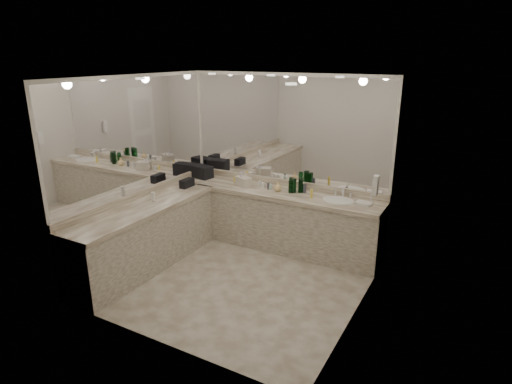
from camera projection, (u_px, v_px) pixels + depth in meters
The scene contains 38 objects.
floor at pixel (237, 279), 5.69m from camera, with size 3.20×3.20×0.00m, color beige.
ceiling at pixel (233, 77), 4.89m from camera, with size 3.20×3.20×0.00m, color white.
wall_back at pixel (286, 161), 6.54m from camera, with size 3.20×0.02×2.60m, color beige.
wall_left at pixel (138, 170), 6.02m from camera, with size 0.02×3.00×2.60m, color beige.
wall_right at pixel (363, 207), 4.55m from camera, with size 0.02×3.00×2.60m, color beige.
vanity_back_base at pixel (277, 220), 6.56m from camera, with size 3.20×0.60×0.84m, color beige.
vanity_back_top at pixel (277, 193), 6.41m from camera, with size 3.20×0.64×0.06m, color beige.
vanity_left_base at pixel (145, 239), 5.91m from camera, with size 0.60×2.40×0.84m, color beige.
vanity_left_top at pixel (143, 208), 5.76m from camera, with size 0.64×2.42×0.06m, color beige.
backsplash_back at pixel (285, 183), 6.63m from camera, with size 3.20×0.04×0.10m, color beige.
backsplash_left at pixel (142, 193), 6.12m from camera, with size 0.04×3.00×0.10m, color beige.
mirror_back at pixel (287, 130), 6.38m from camera, with size 3.12×0.01×1.55m, color white.
mirror_left at pixel (136, 136), 5.87m from camera, with size 0.01×2.92×1.55m, color white.
sink at pixel (338, 201), 5.98m from camera, with size 0.44×0.44×0.03m, color white.
faucet at pixel (343, 192), 6.13m from camera, with size 0.24×0.16×0.14m, color silver.
wall_phone at pixel (376, 185), 5.14m from camera, with size 0.06×0.10×0.24m, color white.
door at pixel (346, 246), 4.22m from camera, with size 0.02×0.82×2.10m, color white.
black_toiletry_bag at pixel (202, 172), 7.06m from camera, with size 0.35×0.22×0.20m, color black.
black_bag_spill at pixel (187, 183), 6.56m from camera, with size 0.11×0.24×0.13m, color black.
cream_cosmetic_case at pixel (244, 182), 6.61m from camera, with size 0.25×0.15×0.14m, color beige.
hand_towel at pixel (364, 203), 5.81m from camera, with size 0.22×0.14×0.04m, color white.
lotion_left at pixel (153, 197), 5.93m from camera, with size 0.05×0.05×0.13m, color white.
soap_bottle_a at pixel (245, 178), 6.70m from camera, with size 0.08×0.08×0.21m, color beige.
soap_bottle_b at pixel (241, 179), 6.64m from camera, with size 0.10×0.10×0.21m, color silver.
soap_bottle_c at pixel (278, 186), 6.37m from camera, with size 0.11×0.11×0.15m, color #F5D088.
green_bottle_0 at pixel (301, 186), 6.30m from camera, with size 0.07×0.07×0.21m, color #115520.
green_bottle_1 at pixel (294, 186), 6.29m from camera, with size 0.07×0.07×0.21m, color #115520.
green_bottle_2 at pixel (301, 185), 6.34m from camera, with size 0.06×0.06×0.21m, color #115520.
green_bottle_3 at pixel (291, 186), 6.29m from camera, with size 0.07×0.07×0.19m, color #115520.
green_bottle_4 at pixel (291, 184), 6.39m from camera, with size 0.07×0.07×0.20m, color #115520.
amenity_bottle_0 at pixel (237, 181), 6.79m from camera, with size 0.06×0.06×0.06m, color white.
amenity_bottle_1 at pixel (270, 187), 6.48m from camera, with size 0.05×0.05×0.08m, color silver.
amenity_bottle_2 at pixel (268, 186), 6.46m from camera, with size 0.04×0.04×0.10m, color #3F3F4C.
amenity_bottle_3 at pixel (235, 179), 6.84m from camera, with size 0.04×0.04×0.08m, color #F2D84C.
amenity_bottle_4 at pixel (263, 185), 6.54m from camera, with size 0.06×0.06×0.08m, color white.
amenity_bottle_5 at pixel (305, 188), 6.30m from camera, with size 0.05×0.05×0.13m, color #3F3F4C.
amenity_bottle_6 at pixel (311, 194), 6.06m from camera, with size 0.04×0.04×0.13m, color #F2D84C.
amenity_bottle_7 at pixel (260, 184), 6.59m from camera, with size 0.05×0.05×0.09m, color white.
Camera 1 is at (2.66, -4.30, 2.86)m, focal length 30.00 mm.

